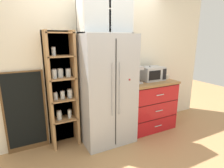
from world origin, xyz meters
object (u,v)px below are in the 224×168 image
object	(u,v)px
refrigerator	(107,90)
microwave	(152,73)
coffee_maker	(135,74)
mug_navy	(153,79)
mug_cream	(167,77)
bottle_clear	(149,74)
chalkboard_menu	(25,112)

from	to	relation	value
refrigerator	microwave	world-z (taller)	refrigerator
refrigerator	coffee_maker	bearing A→B (deg)	3.89
mug_navy	mug_cream	bearing A→B (deg)	7.58
bottle_clear	chalkboard_menu	bearing A→B (deg)	173.95
refrigerator	coffee_maker	distance (m)	0.62
microwave	coffee_maker	bearing A→B (deg)	-174.04
refrigerator	mug_cream	world-z (taller)	refrigerator
chalkboard_menu	mug_cream	bearing A→B (deg)	-6.02
coffee_maker	bottle_clear	world-z (taller)	coffee_maker
mug_cream	chalkboard_menu	xyz separation A→B (m)	(-2.56, 0.27, -0.35)
refrigerator	mug_cream	distance (m)	1.33
mug_navy	bottle_clear	xyz separation A→B (m)	(-0.00, 0.10, 0.08)
mug_cream	bottle_clear	distance (m)	0.41
mug_navy	bottle_clear	world-z (taller)	bottle_clear
mug_navy	bottle_clear	bearing A→B (deg)	91.09
bottle_clear	mug_cream	bearing A→B (deg)	-5.88
mug_navy	chalkboard_menu	world-z (taller)	chalkboard_menu
coffee_maker	bottle_clear	bearing A→B (deg)	4.41
mug_cream	bottle_clear	world-z (taller)	bottle_clear
refrigerator	bottle_clear	xyz separation A→B (m)	(0.92, 0.07, 0.17)
microwave	mug_navy	bearing A→B (deg)	-120.25
coffee_maker	mug_navy	distance (m)	0.36
mug_cream	coffee_maker	bearing A→B (deg)	178.78
microwave	coffee_maker	xyz separation A→B (m)	(-0.40, -0.04, 0.03)
coffee_maker	mug_navy	size ratio (longest dim) A/B	2.68
microwave	coffee_maker	size ratio (longest dim) A/B	1.42
microwave	mug_navy	xyz separation A→B (m)	(-0.06, -0.11, -0.08)
microwave	mug_cream	distance (m)	0.35
microwave	chalkboard_menu	bearing A→B (deg)	174.54
refrigerator	bottle_clear	world-z (taller)	refrigerator
refrigerator	chalkboard_menu	distance (m)	1.29
refrigerator	coffee_maker	xyz separation A→B (m)	(0.59, 0.04, 0.20)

